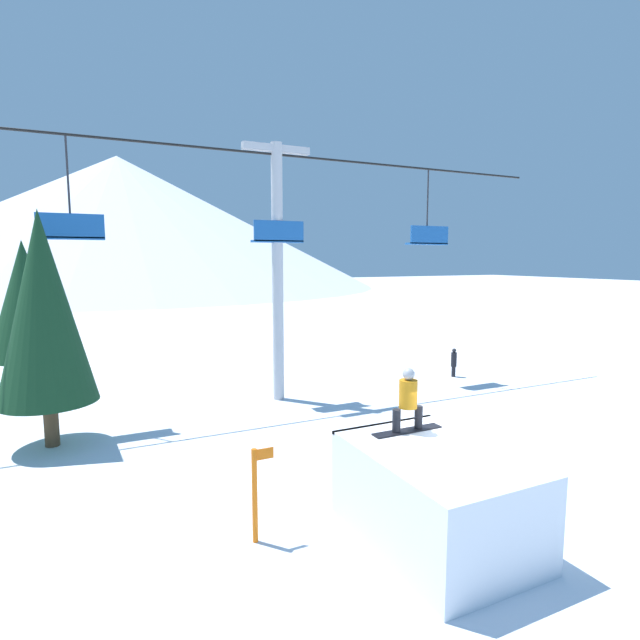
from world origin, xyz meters
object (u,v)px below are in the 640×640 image
object	(u,v)px
snow_ramp	(435,496)
distant_skier	(454,361)
pine_tree_near	(43,308)
trail_marker	(255,493)
snowboarder	(408,400)

from	to	relation	value
snow_ramp	distant_skier	distance (m)	13.04
distant_skier	pine_tree_near	bearing A→B (deg)	-174.18
trail_marker	snow_ramp	bearing A→B (deg)	-24.94
snow_ramp	trail_marker	world-z (taller)	trail_marker
distant_skier	trail_marker	bearing A→B (deg)	-144.35
snowboarder	pine_tree_near	world-z (taller)	pine_tree_near
snowboarder	trail_marker	distance (m)	3.34
pine_tree_near	distant_skier	distance (m)	15.51
pine_tree_near	distant_skier	world-z (taller)	pine_tree_near
snowboarder	distant_skier	xyz separation A→B (m)	(8.60, 8.62, -1.63)
snow_ramp	pine_tree_near	world-z (taller)	pine_tree_near
snow_ramp	snowboarder	xyz separation A→B (m)	(0.14, 1.06, 1.46)
pine_tree_near	snow_ramp	bearing A→B (deg)	-51.87
trail_marker	distant_skier	world-z (taller)	trail_marker
snowboarder	distant_skier	bearing A→B (deg)	45.10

